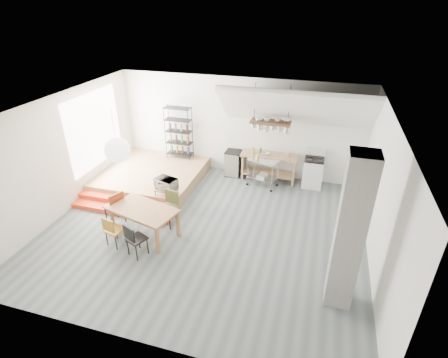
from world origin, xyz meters
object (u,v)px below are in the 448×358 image
(dining_table, at_px, (144,212))
(mini_fridge, at_px, (233,163))
(stove, at_px, (313,172))
(rolling_cart, at_px, (263,169))

(dining_table, xyz_separation_m, mini_fridge, (1.26, 3.85, -0.26))
(stove, distance_m, mini_fridge, 2.60)
(dining_table, bearing_deg, mini_fridge, 86.76)
(stove, height_order, rolling_cart, stove)
(dining_table, bearing_deg, rolling_cart, 69.88)
(rolling_cart, bearing_deg, stove, 32.43)
(stove, bearing_deg, rolling_cart, -163.20)
(stove, bearing_deg, dining_table, -135.32)
(stove, height_order, dining_table, stove)
(dining_table, height_order, mini_fridge, mini_fridge)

